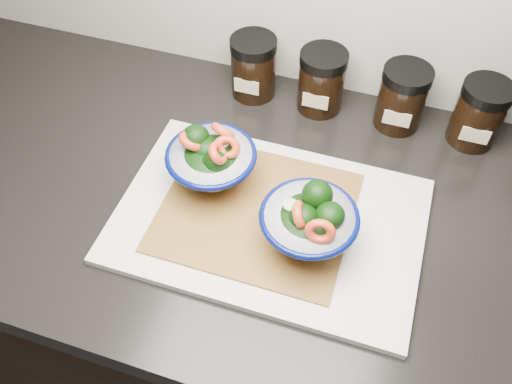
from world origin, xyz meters
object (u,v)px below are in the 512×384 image
(bowl_right, at_px, (309,222))
(spice_jar_d, at_px, (479,113))
(bowl_left, at_px, (211,161))
(spice_jar_c, at_px, (402,98))
(spice_jar_a, at_px, (253,67))
(spice_jar_b, at_px, (321,81))
(cutting_board, at_px, (269,220))

(bowl_right, distance_m, spice_jar_d, 0.37)
(bowl_left, relative_size, bowl_right, 1.00)
(bowl_right, bearing_deg, spice_jar_c, 74.74)
(spice_jar_a, xyz_separation_m, spice_jar_d, (0.39, 0.00, 0.00))
(spice_jar_d, bearing_deg, spice_jar_c, 180.00)
(bowl_left, bearing_deg, spice_jar_a, 92.75)
(spice_jar_c, bearing_deg, spice_jar_d, 0.00)
(bowl_left, xyz_separation_m, spice_jar_b, (0.11, 0.24, -0.00))
(cutting_board, height_order, spice_jar_c, spice_jar_c)
(spice_jar_d, bearing_deg, spice_jar_a, 180.00)
(bowl_right, bearing_deg, bowl_left, 159.21)
(bowl_left, relative_size, spice_jar_b, 1.22)
(spice_jar_b, bearing_deg, cutting_board, -91.58)
(cutting_board, bearing_deg, spice_jar_d, 45.55)
(bowl_left, bearing_deg, spice_jar_c, 43.37)
(spice_jar_c, distance_m, spice_jar_d, 0.13)
(cutting_board, distance_m, spice_jar_a, 0.30)
(bowl_right, height_order, spice_jar_d, bowl_right)
(bowl_left, height_order, spice_jar_b, bowl_left)
(spice_jar_b, bearing_deg, bowl_left, -115.34)
(spice_jar_a, bearing_deg, bowl_left, -87.25)
(bowl_left, xyz_separation_m, spice_jar_d, (0.38, 0.24, -0.00))
(bowl_left, relative_size, spice_jar_c, 1.22)
(spice_jar_a, xyz_separation_m, spice_jar_b, (0.12, 0.00, 0.00))
(spice_jar_c, xyz_separation_m, spice_jar_d, (0.13, 0.00, 0.00))
(bowl_right, relative_size, spice_jar_c, 1.22)
(cutting_board, bearing_deg, bowl_right, -20.50)
(spice_jar_a, distance_m, spice_jar_c, 0.26)
(bowl_left, distance_m, spice_jar_a, 0.24)
(cutting_board, relative_size, spice_jar_b, 3.98)
(bowl_right, bearing_deg, spice_jar_b, 100.64)
(bowl_right, distance_m, spice_jar_b, 0.31)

